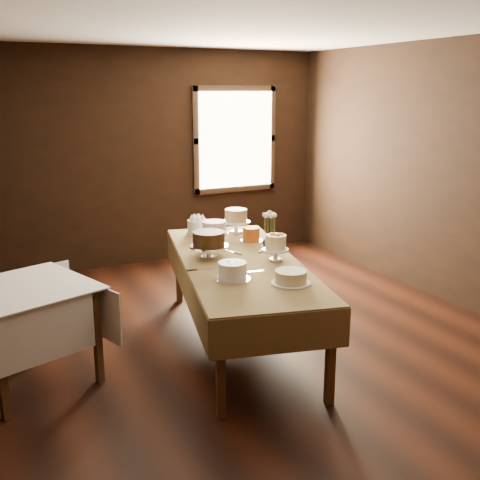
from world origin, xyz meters
name	(u,v)px	position (x,y,z in m)	size (l,w,h in m)	color
floor	(250,345)	(0.00, 0.00, 0.00)	(5.00, 6.00, 0.01)	black
ceiling	(251,20)	(0.00, 0.00, 2.80)	(5.00, 6.00, 0.01)	beige
wall_back	(144,159)	(0.00, 3.00, 1.40)	(5.00, 0.02, 2.80)	black
wall_right	(463,176)	(2.50, 0.00, 1.40)	(0.02, 6.00, 2.80)	black
window	(236,140)	(1.30, 2.94, 1.60)	(1.10, 0.05, 1.30)	#FFEABF
display_table	(240,266)	(-0.06, 0.09, 0.74)	(1.58, 2.74, 0.80)	#462B17
side_table	(25,299)	(-1.87, 0.17, 0.71)	(1.20, 1.20, 0.80)	#462B17
cake_meringue	(198,228)	(-0.04, 1.12, 0.87)	(0.26, 0.26, 0.16)	silver
cake_speckled	(236,222)	(0.37, 1.04, 0.91)	(0.32, 0.32, 0.26)	white
cake_lattice	(214,233)	(-0.02, 0.73, 0.90)	(0.30, 0.30, 0.22)	white
cake_caramel	(251,235)	(0.34, 0.63, 0.86)	(0.23, 0.23, 0.14)	silver
cake_chocolate	(209,246)	(-0.27, 0.28, 0.91)	(0.35, 0.35, 0.25)	silver
cake_flowers	(276,249)	(0.23, -0.05, 0.90)	(0.24, 0.24, 0.24)	white
cake_swirl	(232,272)	(-0.35, -0.38, 0.87)	(0.31, 0.31, 0.15)	silver
cake_cream	(291,278)	(0.01, -0.67, 0.85)	(0.31, 0.31, 0.11)	white
cake_server_a	(256,271)	(-0.09, -0.27, 0.80)	(0.24, 0.03, 0.01)	silver
cake_server_c	(229,251)	(-0.01, 0.40, 0.80)	(0.24, 0.03, 0.01)	silver
cake_server_d	(264,249)	(0.32, 0.32, 0.80)	(0.24, 0.03, 0.01)	silver
cake_server_e	(206,269)	(-0.44, -0.03, 0.80)	(0.24, 0.03, 0.01)	silver
flower_vase	(269,241)	(0.38, 0.33, 0.87)	(0.14, 0.14, 0.14)	#2D2823
flower_bouquet	(270,221)	(0.38, 0.33, 1.06)	(0.14, 0.14, 0.20)	white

